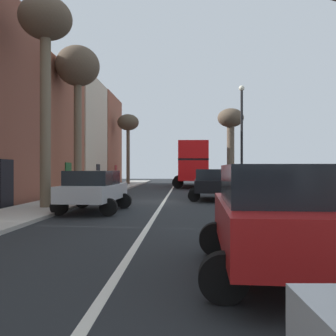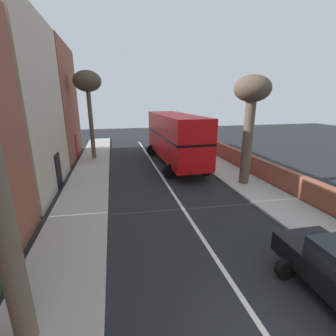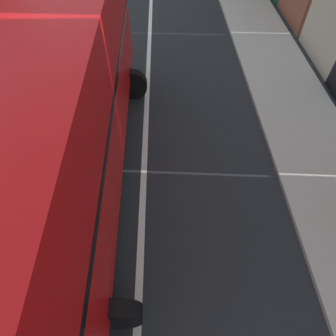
% 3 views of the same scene
% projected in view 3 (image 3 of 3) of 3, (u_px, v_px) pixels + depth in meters
% --- Properties ---
extents(double_decker_bus, '(3.67, 10.32, 4.06)m').
position_uv_depth(double_decker_bus, '(53.00, 108.00, 5.87)').
color(double_decker_bus, red).
rests_on(double_decker_bus, ground).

